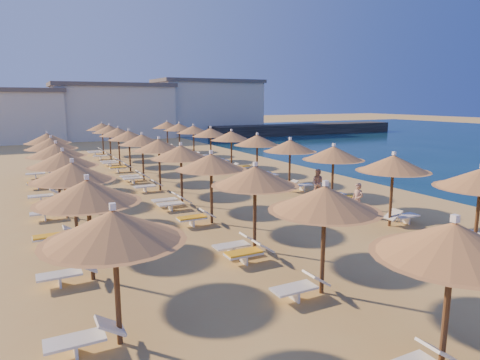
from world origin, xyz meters
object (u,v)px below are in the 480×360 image
jetty (305,129)px  beachgoer_a (358,200)px  parasol_row_east (273,144)px  parasol_row_west (169,149)px  beachgoer_b (318,183)px

jetty → beachgoer_a: 46.76m
parasol_row_east → parasol_row_west: same height
beachgoer_a → beachgoer_b: 4.01m
parasol_row_east → beachgoer_a: 7.87m
beachgoer_b → parasol_row_east: bearing=141.9°
parasol_row_west → beachgoer_a: parasol_row_west is taller
parasol_row_east → parasol_row_west: 6.39m
parasol_row_east → parasol_row_west: size_ratio=1.00×
parasol_row_east → beachgoer_a: size_ratio=28.78×
jetty → beachgoer_b: size_ratio=19.65×
parasol_row_east → parasol_row_west: bearing=180.0°
parasol_row_east → beachgoer_b: (0.62, -3.73, -1.82)m
jetty → beachgoer_a: bearing=-122.2°
jetty → parasol_row_west: bearing=-134.3°
parasol_row_west → beachgoer_a: (6.16, -7.65, -1.81)m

